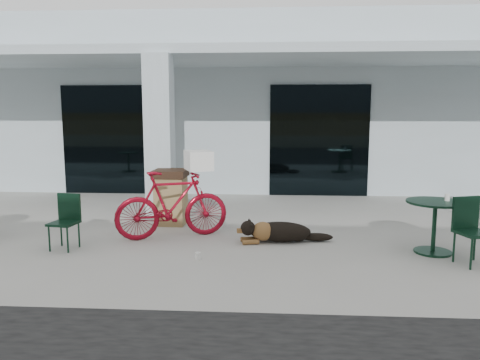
# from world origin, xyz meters

# --- Properties ---
(ground) EXTENTS (80.00, 80.00, 0.00)m
(ground) POSITION_xyz_m (0.00, 0.00, 0.00)
(ground) COLOR #AEABA4
(ground) RESTS_ON ground
(building) EXTENTS (22.00, 7.00, 4.50)m
(building) POSITION_xyz_m (0.00, 8.50, 2.25)
(building) COLOR silver
(building) RESTS_ON ground
(storefront_glass_left) EXTENTS (2.80, 0.06, 2.70)m
(storefront_glass_left) POSITION_xyz_m (-3.20, 4.98, 1.35)
(storefront_glass_left) COLOR black
(storefront_glass_left) RESTS_ON ground
(storefront_glass_right) EXTENTS (2.40, 0.06, 2.70)m
(storefront_glass_right) POSITION_xyz_m (1.80, 4.98, 1.35)
(storefront_glass_right) COLOR black
(storefront_glass_right) RESTS_ON ground
(column) EXTENTS (0.50, 0.50, 3.12)m
(column) POSITION_xyz_m (-1.50, 2.30, 1.56)
(column) COLOR silver
(column) RESTS_ON ground
(overhang) EXTENTS (22.00, 2.80, 0.18)m
(overhang) POSITION_xyz_m (0.00, 3.60, 3.21)
(overhang) COLOR silver
(overhang) RESTS_ON column
(bicycle) EXTENTS (1.90, 1.16, 1.11)m
(bicycle) POSITION_xyz_m (-0.98, 0.85, 0.55)
(bicycle) COLOR maroon
(bicycle) RESTS_ON ground
(laundry_basket) EXTENTS (0.56, 0.63, 0.31)m
(laundry_basket) POSITION_xyz_m (-0.56, 1.02, 1.26)
(laundry_basket) COLOR white
(laundry_basket) RESTS_ON bicycle
(dog) EXTENTS (1.18, 0.61, 0.37)m
(dog) POSITION_xyz_m (0.77, 0.70, 0.19)
(dog) COLOR black
(dog) RESTS_ON ground
(cup_near_dog) EXTENTS (0.10, 0.10, 0.10)m
(cup_near_dog) POSITION_xyz_m (-0.39, -0.26, 0.05)
(cup_near_dog) COLOR white
(cup_near_dog) RESTS_ON ground
(cafe_chair_near) EXTENTS (0.43, 0.46, 0.83)m
(cafe_chair_near) POSITION_xyz_m (-2.46, 0.09, 0.41)
(cafe_chair_near) COLOR #10301F
(cafe_chair_near) RESTS_ON ground
(cafe_table_far) EXTENTS (1.05, 1.05, 0.77)m
(cafe_table_far) POSITION_xyz_m (3.00, 0.27, 0.39)
(cafe_table_far) COLOR #10301F
(cafe_table_far) RESTS_ON ground
(cafe_chair_far_a) EXTENTS (0.53, 0.55, 0.91)m
(cafe_chair_far_a) POSITION_xyz_m (3.34, -0.26, 0.45)
(cafe_chair_far_a) COLOR #10301F
(cafe_chair_far_a) RESTS_ON ground
(cup_on_table) EXTENTS (0.09, 0.09, 0.10)m
(cup_on_table) POSITION_xyz_m (3.18, 0.31, 0.82)
(cup_on_table) COLOR white
(cup_on_table) RESTS_ON cafe_table_far
(trash_receptacle) EXTENTS (0.60, 0.60, 1.01)m
(trash_receptacle) POSITION_xyz_m (-1.20, 1.80, 0.50)
(trash_receptacle) COLOR olive
(trash_receptacle) RESTS_ON ground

